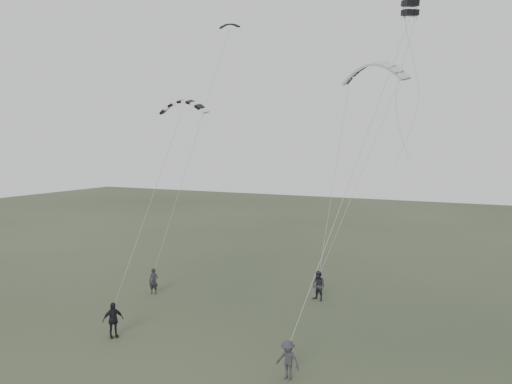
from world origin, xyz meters
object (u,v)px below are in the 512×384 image
at_px(flyer_right, 319,286).
at_px(kite_pale_large, 374,64).
at_px(kite_box, 410,8).
at_px(kite_dark_small, 229,24).
at_px(flyer_far, 288,360).
at_px(flyer_center, 113,320).
at_px(kite_striped, 183,101).
at_px(flyer_left, 154,281).

relative_size(flyer_right, kite_pale_large, 0.42).
distance_m(flyer_right, kite_box, 17.18).
relative_size(flyer_right, kite_dark_small, 1.22).
height_order(flyer_right, flyer_far, flyer_right).
distance_m(flyer_right, kite_dark_small, 20.71).
bearing_deg(flyer_center, kite_box, -33.73).
xyz_separation_m(flyer_far, kite_dark_small, (-11.19, 15.35, 18.27)).
xyz_separation_m(kite_pale_large, kite_box, (3.54, -8.29, 1.19)).
bearing_deg(kite_striped, kite_dark_small, 90.60).
relative_size(flyer_far, kite_pale_large, 0.37).
bearing_deg(kite_dark_small, flyer_center, -90.94).
relative_size(flyer_left, flyer_right, 0.90).
bearing_deg(kite_box, flyer_far, -155.58).
bearing_deg(flyer_center, kite_striped, 26.15).
bearing_deg(kite_striped, flyer_center, -106.49).
bearing_deg(flyer_center, kite_pale_large, -2.82).
distance_m(flyer_far, kite_pale_large, 20.69).
distance_m(flyer_center, kite_dark_small, 23.62).
height_order(flyer_left, flyer_far, flyer_left).
height_order(flyer_center, flyer_far, flyer_center).
distance_m(flyer_left, flyer_right, 10.95).
distance_m(flyer_left, kite_pale_large, 20.63).
bearing_deg(kite_pale_large, kite_box, -54.29).
relative_size(flyer_right, kite_box, 2.66).
xyz_separation_m(flyer_far, kite_box, (3.58, 6.51, 15.65)).
height_order(flyer_center, kite_box, kite_box).
distance_m(flyer_left, kite_box, 22.60).
xyz_separation_m(flyer_center, kite_box, (13.47, 6.17, 15.57)).
bearing_deg(kite_striped, flyer_far, -44.66).
bearing_deg(kite_dark_small, flyer_right, -32.70).
bearing_deg(kite_striped, flyer_right, 22.60).
bearing_deg(flyer_center, kite_dark_small, 36.63).
relative_size(flyer_far, kite_box, 2.34).
distance_m(flyer_left, flyer_far, 14.72).
height_order(flyer_far, kite_pale_large, kite_pale_large).
relative_size(kite_striped, kite_box, 4.09).
xyz_separation_m(flyer_far, kite_striped, (-9.32, 6.21, 11.69)).
bearing_deg(kite_dark_small, flyer_left, -106.73).
height_order(flyer_left, flyer_right, flyer_right).
bearing_deg(flyer_right, flyer_far, -57.80).
bearing_deg(kite_dark_small, kite_pale_large, -8.70).
distance_m(flyer_left, kite_dark_small, 19.96).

